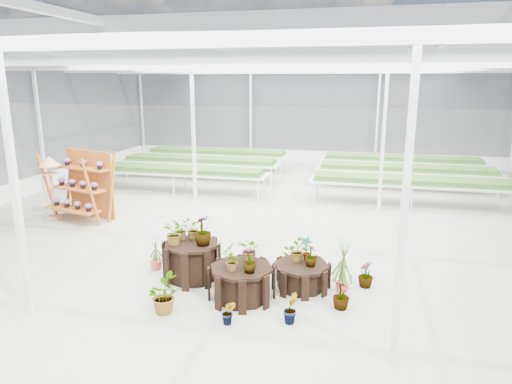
% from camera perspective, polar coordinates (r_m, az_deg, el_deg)
% --- Properties ---
extents(ground_plane, '(24.00, 24.00, 0.00)m').
position_cam_1_polar(ground_plane, '(11.06, -0.25, -6.98)').
color(ground_plane, gray).
rests_on(ground_plane, ground).
extents(greenhouse_shell, '(18.00, 24.00, 4.50)m').
position_cam_1_polar(greenhouse_shell, '(10.48, -0.26, 4.61)').
color(greenhouse_shell, white).
rests_on(greenhouse_shell, ground).
extents(steel_frame, '(18.00, 24.00, 4.50)m').
position_cam_1_polar(steel_frame, '(10.48, -0.26, 4.61)').
color(steel_frame, silver).
rests_on(steel_frame, ground).
extents(nursery_benches, '(16.00, 7.00, 0.84)m').
position_cam_1_polar(nursery_benches, '(17.77, 5.20, 2.36)').
color(nursery_benches, silver).
rests_on(nursery_benches, ground).
extents(plinth_tall, '(1.28, 1.28, 0.77)m').
position_cam_1_polar(plinth_tall, '(9.36, -8.03, -8.54)').
color(plinth_tall, black).
rests_on(plinth_tall, ground).
extents(plinth_mid, '(1.49, 1.49, 0.63)m').
position_cam_1_polar(plinth_mid, '(8.51, -1.80, -11.27)').
color(plinth_mid, black).
rests_on(plinth_mid, ground).
extents(plinth_low, '(1.36, 1.36, 0.49)m').
position_cam_1_polar(plinth_low, '(8.99, 5.65, -10.40)').
color(plinth_low, black).
rests_on(plinth_low, ground).
extents(shelf_rack, '(2.05, 1.43, 1.96)m').
position_cam_1_polar(shelf_rack, '(13.93, -21.22, 0.66)').
color(shelf_rack, '#A25019').
rests_on(shelf_rack, ground).
extents(bird_table, '(0.48, 0.48, 1.84)m').
position_cam_1_polar(bird_table, '(14.38, -24.17, 0.51)').
color(bird_table, tan).
rests_on(bird_table, ground).
extents(nursery_plants, '(4.72, 2.94, 1.38)m').
position_cam_1_polar(nursery_plants, '(8.82, -2.08, -8.47)').
color(nursery_plants, '#375623').
rests_on(nursery_plants, ground).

